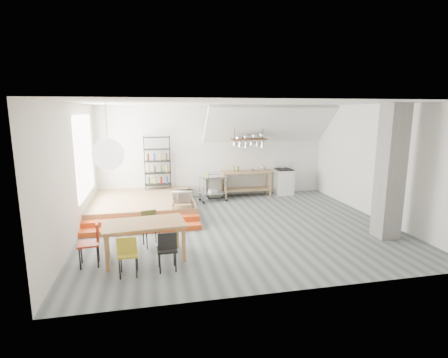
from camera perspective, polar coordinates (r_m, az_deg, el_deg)
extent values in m
plane|color=#4F575B|center=(9.38, 2.35, -7.65)|extent=(8.00, 8.00, 0.00)
cube|color=silver|center=(12.39, -1.59, 4.55)|extent=(8.00, 0.04, 3.20)
cube|color=silver|center=(8.90, -23.38, 1.03)|extent=(0.04, 7.00, 3.20)
cube|color=silver|center=(10.70, 23.68, 2.57)|extent=(0.04, 7.00, 3.20)
cube|color=white|center=(8.89, 2.52, 12.28)|extent=(8.00, 7.00, 0.02)
cube|color=white|center=(12.19, 7.36, 8.84)|extent=(4.40, 1.44, 1.32)
cube|color=white|center=(10.33, -21.76, 3.56)|extent=(0.02, 2.50, 2.20)
cube|color=olive|center=(10.98, -13.08, -4.05)|extent=(3.00, 3.00, 0.40)
cube|color=#D64C19|center=(9.15, -13.24, -8.01)|extent=(3.00, 0.35, 0.13)
cube|color=#D64C19|center=(9.46, -13.22, -6.94)|extent=(3.00, 0.35, 0.27)
cube|color=slate|center=(9.10, 25.52, 1.06)|extent=(0.50, 0.50, 3.20)
cube|color=olive|center=(12.40, 3.73, 1.17)|extent=(1.80, 0.60, 0.06)
cube|color=olive|center=(12.52, 3.70, -1.67)|extent=(1.70, 0.55, 0.04)
cube|color=olive|center=(12.93, 6.95, -0.50)|extent=(0.06, 0.06, 0.86)
cube|color=olive|center=(12.50, -0.19, -0.82)|extent=(0.06, 0.06, 0.86)
cube|color=olive|center=(12.52, 7.59, -0.90)|extent=(0.06, 0.06, 0.86)
cube|color=olive|center=(12.08, 0.24, -1.24)|extent=(0.06, 0.06, 0.86)
cube|color=white|center=(12.92, 9.70, -0.50)|extent=(0.60, 0.60, 0.90)
cube|color=black|center=(12.84, 9.77, 1.56)|extent=(0.58, 0.58, 0.03)
cube|color=white|center=(13.07, 9.34, 2.32)|extent=(0.60, 0.05, 0.25)
cylinder|color=black|center=(13.01, 10.12, 1.79)|extent=(0.18, 0.18, 0.02)
cylinder|color=black|center=(12.91, 8.97, 1.75)|extent=(0.18, 0.18, 0.02)
cylinder|color=black|center=(12.76, 10.59, 1.58)|extent=(0.18, 0.18, 0.02)
cylinder|color=black|center=(12.65, 9.41, 1.55)|extent=(0.18, 0.18, 0.02)
cube|color=#402619|center=(12.06, 4.06, 6.49)|extent=(1.20, 0.50, 0.05)
cylinder|color=black|center=(11.90, 1.75, 9.23)|extent=(0.02, 0.02, 1.15)
cylinder|color=black|center=(12.17, 6.39, 9.21)|extent=(0.02, 0.02, 1.15)
cylinder|color=silver|center=(11.89, 1.79, 5.78)|extent=(0.16, 0.16, 0.12)
cylinder|color=silver|center=(11.95, 2.72, 5.69)|extent=(0.20, 0.20, 0.16)
cylinder|color=silver|center=(12.00, 3.65, 5.61)|extent=(0.16, 0.16, 0.20)
cylinder|color=silver|center=(12.05, 4.58, 5.81)|extent=(0.20, 0.20, 0.12)
cylinder|color=silver|center=(12.11, 5.49, 5.73)|extent=(0.16, 0.16, 0.16)
cylinder|color=silver|center=(12.17, 6.39, 5.65)|extent=(0.20, 0.20, 0.20)
cylinder|color=black|center=(12.12, -8.85, 2.85)|extent=(0.02, 0.02, 1.80)
cylinder|color=black|center=(12.11, -12.82, 2.69)|extent=(0.02, 0.02, 1.80)
cylinder|color=black|center=(11.77, -8.75, 2.60)|extent=(0.02, 0.02, 1.80)
cylinder|color=black|center=(11.75, -12.84, 2.44)|extent=(0.02, 0.02, 1.80)
cube|color=black|center=(12.06, -10.69, -0.88)|extent=(0.88, 0.38, 0.02)
cube|color=black|center=(11.99, -10.75, 0.99)|extent=(0.88, 0.38, 0.02)
cube|color=black|center=(11.93, -10.82, 2.89)|extent=(0.88, 0.38, 0.02)
cube|color=black|center=(11.88, -10.89, 4.80)|extent=(0.88, 0.38, 0.02)
cube|color=black|center=(11.84, -10.97, 6.72)|extent=(0.88, 0.38, 0.03)
cylinder|color=#387F32|center=(12.04, -10.71, -0.22)|extent=(0.07, 0.07, 0.24)
cylinder|color=#A6A41B|center=(11.96, -10.78, 1.65)|extent=(0.07, 0.07, 0.24)
cylinder|color=maroon|center=(11.91, -10.85, 3.55)|extent=(0.07, 0.07, 0.24)
cube|color=olive|center=(9.71, -6.78, -3.69)|extent=(0.60, 0.40, 0.03)
cylinder|color=black|center=(9.92, -5.30, -3.83)|extent=(0.02, 0.02, 0.13)
cylinder|color=black|center=(9.88, -8.42, -3.97)|extent=(0.02, 0.02, 0.13)
cylinder|color=black|center=(9.59, -5.06, -4.34)|extent=(0.02, 0.02, 0.13)
cylinder|color=black|center=(9.55, -8.29, -4.49)|extent=(0.02, 0.02, 0.13)
sphere|color=white|center=(7.02, -18.37, 3.85)|extent=(0.60, 0.60, 0.60)
cube|color=#996237|center=(7.35, -12.96, -7.18)|extent=(1.72, 1.08, 0.06)
cube|color=#996237|center=(7.93, -7.71, -8.60)|extent=(0.08, 0.08, 0.72)
cube|color=#996237|center=(7.83, -18.53, -9.35)|extent=(0.08, 0.08, 0.72)
cube|color=#996237|center=(7.21, -6.60, -10.62)|extent=(0.08, 0.08, 0.72)
cube|color=#996237|center=(7.10, -18.59, -11.49)|extent=(0.08, 0.08, 0.72)
cube|color=gold|center=(6.83, -15.40, -11.75)|extent=(0.37, 0.37, 0.04)
cube|color=gold|center=(6.59, -15.60, -10.47)|extent=(0.35, 0.04, 0.32)
cylinder|color=black|center=(6.79, -16.66, -13.90)|extent=(0.03, 0.03, 0.40)
cylinder|color=black|center=(6.77, -14.11, -13.86)|extent=(0.03, 0.03, 0.40)
cylinder|color=black|center=(7.06, -16.44, -12.90)|extent=(0.03, 0.03, 0.40)
cylinder|color=black|center=(7.03, -14.00, -12.85)|extent=(0.03, 0.03, 0.40)
cube|color=black|center=(6.88, -9.31, -11.29)|extent=(0.38, 0.38, 0.04)
cube|color=black|center=(6.64, -9.25, -9.98)|extent=(0.35, 0.05, 0.32)
cylinder|color=black|center=(6.82, -10.41, -13.48)|extent=(0.03, 0.03, 0.41)
cylinder|color=black|center=(6.84, -7.88, -13.32)|extent=(0.03, 0.03, 0.41)
cylinder|color=black|center=(7.09, -10.58, -12.50)|extent=(0.03, 0.03, 0.41)
cylinder|color=black|center=(7.11, -8.15, -12.35)|extent=(0.03, 0.03, 0.41)
cube|color=brown|center=(8.10, -11.81, -7.93)|extent=(0.45, 0.45, 0.04)
cube|color=brown|center=(8.18, -12.19, -6.08)|extent=(0.34, 0.13, 0.32)
cylinder|color=black|center=(8.34, -11.07, -8.85)|extent=(0.03, 0.03, 0.40)
cylinder|color=black|center=(8.27, -13.01, -9.11)|extent=(0.03, 0.03, 0.40)
cylinder|color=black|center=(8.08, -10.46, -9.50)|extent=(0.03, 0.03, 0.40)
cylinder|color=black|center=(8.01, -12.47, -9.78)|extent=(0.03, 0.03, 0.40)
cube|color=#B6301A|center=(7.45, -21.24, -9.82)|extent=(0.44, 0.44, 0.04)
cube|color=#B6301A|center=(7.35, -19.96, -7.92)|extent=(0.07, 0.39, 0.35)
cylinder|color=black|center=(7.37, -19.92, -11.89)|extent=(0.03, 0.03, 0.44)
cylinder|color=black|center=(7.67, -19.81, -10.96)|extent=(0.03, 0.03, 0.44)
cylinder|color=black|center=(7.40, -22.47, -11.98)|extent=(0.03, 0.03, 0.44)
cylinder|color=black|center=(7.70, -22.25, -11.06)|extent=(0.03, 0.03, 0.44)
cube|color=silver|center=(11.69, -1.82, 0.37)|extent=(0.92, 0.61, 0.04)
cube|color=silver|center=(11.80, -1.81, -2.26)|extent=(0.92, 0.61, 0.03)
cylinder|color=silver|center=(12.10, -0.36, -1.23)|extent=(0.03, 0.03, 0.82)
sphere|color=black|center=(12.19, -0.36, -3.03)|extent=(0.08, 0.08, 0.08)
cylinder|color=silver|center=(11.84, -3.98, -1.53)|extent=(0.03, 0.03, 0.82)
sphere|color=black|center=(11.93, -3.95, -3.36)|extent=(0.08, 0.08, 0.08)
cylinder|color=silver|center=(11.72, 0.38, -1.64)|extent=(0.03, 0.03, 0.82)
sphere|color=black|center=(11.81, 0.38, -3.49)|extent=(0.08, 0.08, 0.08)
cylinder|color=silver|center=(11.45, -3.35, -1.96)|extent=(0.03, 0.03, 0.82)
sphere|color=black|center=(11.55, -3.33, -3.85)|extent=(0.08, 0.08, 0.08)
cube|color=black|center=(12.28, -1.70, -1.22)|extent=(0.46, 0.46, 0.79)
imported|color=beige|center=(9.67, -6.80, -2.75)|extent=(0.58, 0.43, 0.30)
imported|color=silver|center=(12.40, 4.77, 1.41)|extent=(0.21, 0.21, 0.05)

